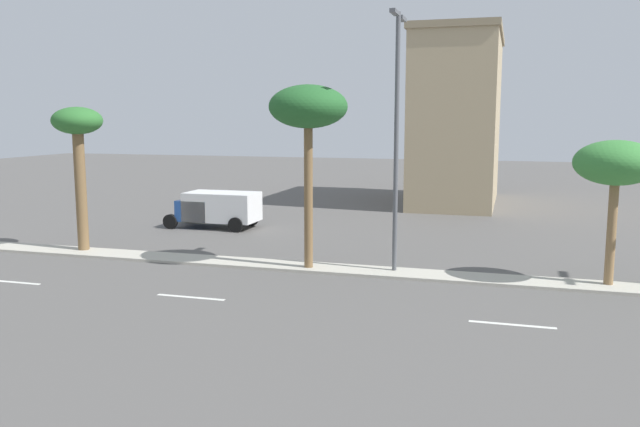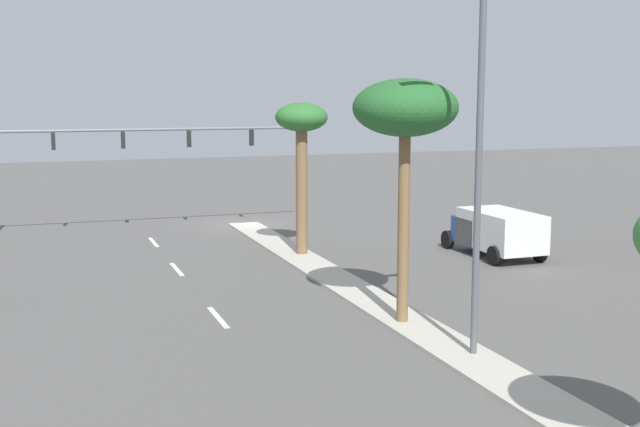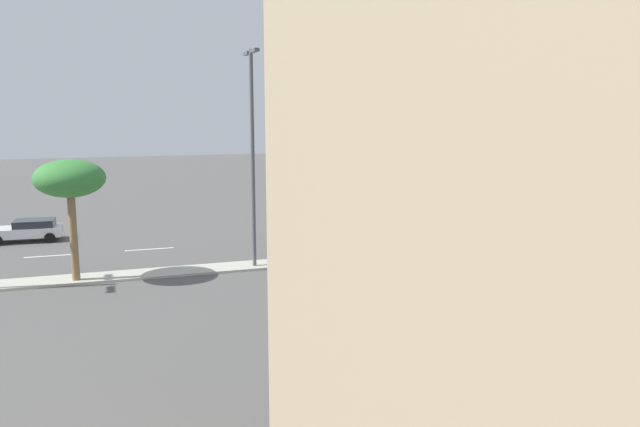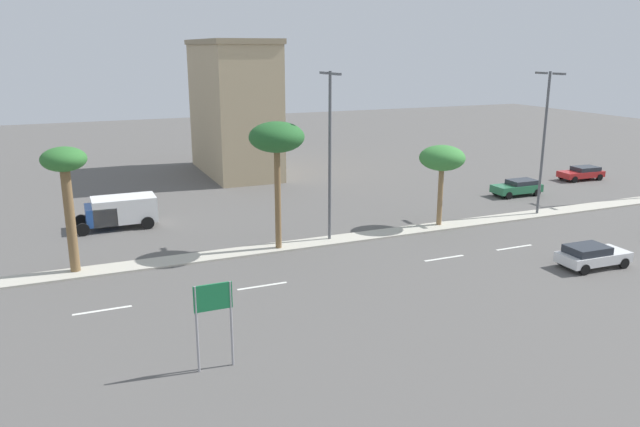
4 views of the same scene
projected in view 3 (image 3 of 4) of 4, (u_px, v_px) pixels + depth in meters
name	position (u px, v px, depth m)	size (l,w,h in m)	color
ground_plane	(208.00, 270.00, 32.09)	(160.00, 160.00, 0.00)	#565451
median_curb	(36.00, 282.00, 29.60)	(1.80, 72.97, 0.12)	#B7B2A3
lane_stripe_left	(535.00, 223.00, 45.04)	(0.20, 2.80, 0.01)	silver
lane_stripe_rear	(449.00, 229.00, 42.90)	(0.20, 2.80, 0.01)	silver
lane_stripe_trailing	(336.00, 237.00, 40.38)	(0.20, 2.80, 0.01)	silver
lane_stripe_leading	(149.00, 249.00, 36.79)	(0.20, 2.80, 0.01)	silver
lane_stripe_far	(51.00, 256.00, 35.15)	(0.20, 2.80, 0.01)	silver
traffic_signal_gantry	(543.00, 161.00, 47.91)	(18.20, 0.53, 6.15)	slate
directional_road_sign	(357.00, 181.00, 48.57)	(0.10, 1.54, 3.63)	gray
commercial_building	(636.00, 236.00, 7.72)	(14.07, 6.46, 13.35)	tan
palm_tree_leading	(521.00, 147.00, 36.40)	(2.47, 2.47, 7.17)	brown
palm_tree_inboard	(321.00, 130.00, 33.00)	(3.44, 3.44, 8.06)	brown
palm_tree_rear	(70.00, 180.00, 29.05)	(3.24, 3.24, 5.78)	olive
street_lamp_left	(252.00, 143.00, 31.48)	(2.90, 0.24, 11.00)	#515459
sedan_white_rear	(28.00, 230.00, 38.91)	(2.10, 4.29, 1.36)	silver
box_truck	(572.00, 265.00, 28.07)	(2.69, 5.57, 2.21)	#234C99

